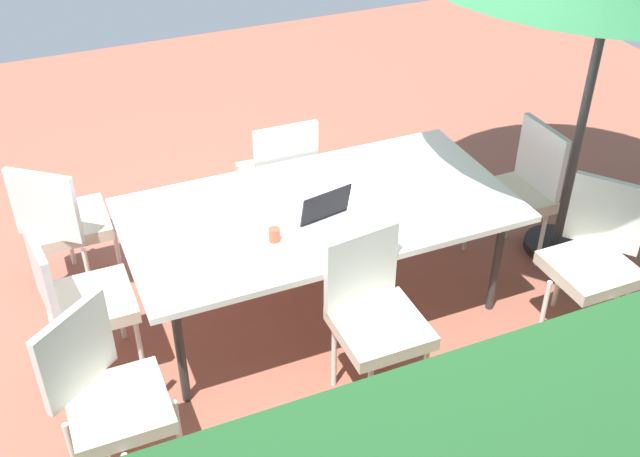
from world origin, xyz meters
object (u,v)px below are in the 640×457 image
Objects in this scene: chair_northeast at (107,393)px; chair_southeast at (64,220)px; chair_south at (280,173)px; laptop at (319,210)px; chair_east at (78,297)px; cup at (274,235)px; chair_west at (518,188)px; chair_northwest at (595,255)px; dining_table at (320,213)px; chair_north at (375,312)px.

chair_northeast is 1.00× the size of chair_southeast.
chair_south is 0.93m from laptop.
chair_east reaches higher than cup.
laptop is at bearing -87.82° from chair_west.
chair_northeast is 1.00× the size of chair_northwest.
laptop is (0.04, 0.09, 0.09)m from dining_table.
laptop is at bearing -11.45° from chair_northeast.
chair_northeast is at bearing 28.03° from cup.
chair_east is at bearing 29.46° from chair_south.
chair_east is at bearing -143.69° from chair_northwest.
chair_north is at bearing 123.65° from cup.
chair_west is (-2.87, 0.00, 0.00)m from chair_east.
chair_east is at bearing 53.44° from chair_northeast.
chair_south is (-1.46, -1.57, 0.00)m from chair_northeast.
cup is at bearing -84.46° from chair_west.
cup is at bearing -108.17° from chair_east.
laptop is (0.04, -0.66, 0.26)m from chair_north.
chair_west reaches higher than dining_table.
chair_north and chair_northeast have the same top height.
chair_west is 1.00× the size of chair_south.
chair_north is 1.00× the size of chair_west.
chair_south is at bearing -177.55° from chair_northwest.
chair_north is 2.72× the size of laptop.
chair_west is 1.61m from chair_south.
chair_north is at bearing 89.32° from chair_south.
chair_northeast is at bearing 127.80° from chair_southeast.
cup is at bearing 174.65° from chair_southeast.
chair_east is 1.00× the size of chair_northwest.
chair_northeast is at bearing 15.65° from laptop.
dining_table is 2.35× the size of chair_south.
chair_northeast is 2.15m from chair_south.
chair_northwest is 12.14× the size of cup.
chair_east is 0.77m from chair_northeast.
chair_southeast is at bearing -106.55° from chair_west.
chair_southeast is 1.00× the size of chair_northwest.
chair_north is 1.41m from chair_northwest.
cup is (0.32, 0.12, -0.01)m from laptop.
chair_south is 12.14× the size of cup.
chair_northwest is 1.89m from cup.
chair_east is at bearing 125.86° from chair_southeast.
chair_east and chair_southeast have the same top height.
chair_east is (1.44, 0.01, -0.17)m from dining_table.
chair_west is (-0.02, -0.79, 0.00)m from chair_northwest.
chair_southeast is 1.46m from cup.
chair_west is 1.82m from cup.
chair_south is (-1.44, -0.01, 0.00)m from chair_southeast.
chair_north is at bearing -37.07° from chair_northeast.
chair_southeast is 1.00× the size of chair_west.
chair_southeast reaches higher than dining_table.
chair_north is 0.71m from laptop.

